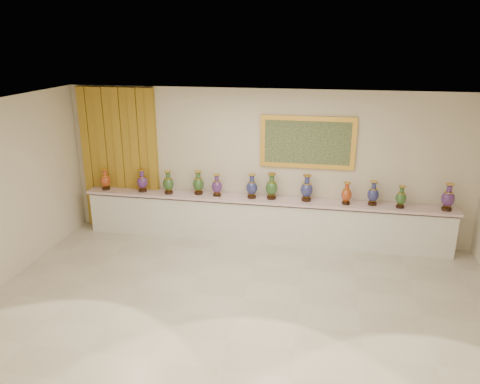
# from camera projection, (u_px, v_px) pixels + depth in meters

# --- Properties ---
(ground) EXTENTS (8.00, 8.00, 0.00)m
(ground) POSITION_uv_depth(u_px,v_px,m) (243.00, 298.00, 7.36)
(ground) COLOR beige
(ground) RESTS_ON ground
(room) EXTENTS (8.00, 8.00, 8.00)m
(room) POSITION_uv_depth(u_px,v_px,m) (148.00, 157.00, 9.56)
(room) COLOR beige
(room) RESTS_ON ground
(counter) EXTENTS (7.28, 0.48, 0.90)m
(counter) POSITION_uv_depth(u_px,v_px,m) (263.00, 220.00, 9.34)
(counter) COLOR white
(counter) RESTS_ON ground
(vase_0) EXTENTS (0.24, 0.24, 0.45)m
(vase_0) POSITION_uv_depth(u_px,v_px,m) (105.00, 180.00, 9.66)
(vase_0) COLOR black
(vase_0) RESTS_ON counter
(vase_1) EXTENTS (0.24, 0.24, 0.46)m
(vase_1) POSITION_uv_depth(u_px,v_px,m) (142.00, 182.00, 9.53)
(vase_1) COLOR black
(vase_1) RESTS_ON counter
(vase_2) EXTENTS (0.25, 0.25, 0.47)m
(vase_2) POSITION_uv_depth(u_px,v_px,m) (168.00, 183.00, 9.41)
(vase_2) COLOR black
(vase_2) RESTS_ON counter
(vase_3) EXTENTS (0.23, 0.23, 0.48)m
(vase_3) POSITION_uv_depth(u_px,v_px,m) (198.00, 184.00, 9.37)
(vase_3) COLOR black
(vase_3) RESTS_ON counter
(vase_4) EXTENTS (0.22, 0.22, 0.45)m
(vase_4) POSITION_uv_depth(u_px,v_px,m) (217.00, 186.00, 9.26)
(vase_4) COLOR black
(vase_4) RESTS_ON counter
(vase_5) EXTENTS (0.28, 0.28, 0.48)m
(vase_5) POSITION_uv_depth(u_px,v_px,m) (252.00, 187.00, 9.15)
(vase_5) COLOR black
(vase_5) RESTS_ON counter
(vase_6) EXTENTS (0.26, 0.26, 0.51)m
(vase_6) POSITION_uv_depth(u_px,v_px,m) (272.00, 187.00, 9.10)
(vase_6) COLOR black
(vase_6) RESTS_ON counter
(vase_7) EXTENTS (0.31, 0.31, 0.51)m
(vase_7) POSITION_uv_depth(u_px,v_px,m) (307.00, 189.00, 8.98)
(vase_7) COLOR black
(vase_7) RESTS_ON counter
(vase_8) EXTENTS (0.24, 0.24, 0.43)m
(vase_8) POSITION_uv_depth(u_px,v_px,m) (346.00, 194.00, 8.81)
(vase_8) COLOR black
(vase_8) RESTS_ON counter
(vase_9) EXTENTS (0.26, 0.26, 0.47)m
(vase_9) POSITION_uv_depth(u_px,v_px,m) (373.00, 194.00, 8.77)
(vase_9) COLOR black
(vase_9) RESTS_ON counter
(vase_10) EXTENTS (0.26, 0.26, 0.42)m
(vase_10) POSITION_uv_depth(u_px,v_px,m) (401.00, 198.00, 8.63)
(vase_10) COLOR black
(vase_10) RESTS_ON counter
(vase_11) EXTENTS (0.31, 0.31, 0.51)m
(vase_11) POSITION_uv_depth(u_px,v_px,m) (448.00, 198.00, 8.49)
(vase_11) COLOR black
(vase_11) RESTS_ON counter
(label_card) EXTENTS (0.10, 0.06, 0.00)m
(label_card) POSITION_uv_depth(u_px,v_px,m) (216.00, 198.00, 9.22)
(label_card) COLOR white
(label_card) RESTS_ON counter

